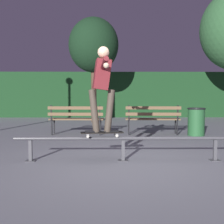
{
  "coord_description": "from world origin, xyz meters",
  "views": [
    {
      "loc": [
        -0.27,
        -5.24,
        1.29
      ],
      "look_at": [
        -0.19,
        1.08,
        0.85
      ],
      "focal_mm": 48.56,
      "sensor_mm": 36.0,
      "label": 1
    }
  ],
  "objects_px": {
    "skateboard": "(102,133)",
    "park_bench_leftmost": "(76,117)",
    "skateboarder": "(102,82)",
    "tree_behind_benches": "(94,46)",
    "park_bench_left_center": "(153,117)",
    "grind_rail": "(123,142)",
    "trash_can": "(196,121)"
  },
  "relations": [
    {
      "from": "skateboard",
      "to": "park_bench_leftmost",
      "type": "xyz_separation_m",
      "value": [
        -0.83,
        3.31,
        0.01
      ]
    },
    {
      "from": "skateboarder",
      "to": "tree_behind_benches",
      "type": "height_order",
      "value": "tree_behind_benches"
    },
    {
      "from": "park_bench_left_center",
      "to": "tree_behind_benches",
      "type": "xyz_separation_m",
      "value": [
        -1.9,
        3.62,
        2.59
      ]
    },
    {
      "from": "skateboarder",
      "to": "park_bench_left_center",
      "type": "height_order",
      "value": "skateboarder"
    },
    {
      "from": "grind_rail",
      "to": "trash_can",
      "type": "xyz_separation_m",
      "value": [
        2.27,
        3.16,
        0.06
      ]
    },
    {
      "from": "skateboarder",
      "to": "park_bench_left_center",
      "type": "bearing_deg",
      "value": 66.79
    },
    {
      "from": "skateboard",
      "to": "trash_can",
      "type": "relative_size",
      "value": 1.0
    },
    {
      "from": "park_bench_leftmost",
      "to": "park_bench_left_center",
      "type": "relative_size",
      "value": 1.0
    },
    {
      "from": "skateboarder",
      "to": "park_bench_left_center",
      "type": "distance_m",
      "value": 3.72
    },
    {
      "from": "grind_rail",
      "to": "park_bench_leftmost",
      "type": "height_order",
      "value": "park_bench_leftmost"
    },
    {
      "from": "skateboard",
      "to": "park_bench_left_center",
      "type": "distance_m",
      "value": 3.61
    },
    {
      "from": "tree_behind_benches",
      "to": "trash_can",
      "type": "relative_size",
      "value": 5.33
    },
    {
      "from": "skateboard",
      "to": "park_bench_leftmost",
      "type": "bearing_deg",
      "value": 104.0
    },
    {
      "from": "grind_rail",
      "to": "skateboarder",
      "type": "height_order",
      "value": "skateboarder"
    },
    {
      "from": "skateboard",
      "to": "tree_behind_benches",
      "type": "bearing_deg",
      "value": 93.94
    },
    {
      "from": "park_bench_leftmost",
      "to": "park_bench_left_center",
      "type": "bearing_deg",
      "value": 0.0
    },
    {
      "from": "grind_rail",
      "to": "tree_behind_benches",
      "type": "bearing_deg",
      "value": 97.13
    },
    {
      "from": "skateboard",
      "to": "park_bench_left_center",
      "type": "height_order",
      "value": "park_bench_left_center"
    },
    {
      "from": "skateboard",
      "to": "park_bench_left_center",
      "type": "bearing_deg",
      "value": 66.75
    },
    {
      "from": "grind_rail",
      "to": "park_bench_leftmost",
      "type": "xyz_separation_m",
      "value": [
        -1.22,
        3.31,
        0.19
      ]
    },
    {
      "from": "skateboard",
      "to": "grind_rail",
      "type": "bearing_deg",
      "value": -0.0
    },
    {
      "from": "grind_rail",
      "to": "skateboarder",
      "type": "xyz_separation_m",
      "value": [
        -0.39,
        0.0,
        1.11
      ]
    },
    {
      "from": "park_bench_leftmost",
      "to": "skateboard",
      "type": "bearing_deg",
      "value": -76.0
    },
    {
      "from": "grind_rail",
      "to": "skateboarder",
      "type": "distance_m",
      "value": 1.18
    },
    {
      "from": "tree_behind_benches",
      "to": "skateboard",
      "type": "bearing_deg",
      "value": -86.06
    },
    {
      "from": "grind_rail",
      "to": "tree_behind_benches",
      "type": "relative_size",
      "value": 0.94
    },
    {
      "from": "park_bench_left_center",
      "to": "skateboarder",
      "type": "bearing_deg",
      "value": -113.21
    },
    {
      "from": "grind_rail",
      "to": "park_bench_left_center",
      "type": "xyz_separation_m",
      "value": [
        1.03,
        3.31,
        0.19
      ]
    },
    {
      "from": "tree_behind_benches",
      "to": "park_bench_left_center",
      "type": "bearing_deg",
      "value": -62.29
    },
    {
      "from": "skateboarder",
      "to": "trash_can",
      "type": "distance_m",
      "value": 4.26
    },
    {
      "from": "grind_rail",
      "to": "park_bench_left_center",
      "type": "height_order",
      "value": "park_bench_left_center"
    },
    {
      "from": "park_bench_leftmost",
      "to": "tree_behind_benches",
      "type": "xyz_separation_m",
      "value": [
        0.35,
        3.62,
        2.59
      ]
    }
  ]
}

